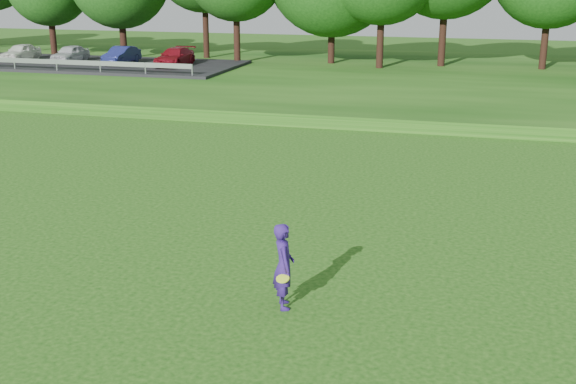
# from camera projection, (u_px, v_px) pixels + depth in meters

# --- Properties ---
(ground) EXTENTS (140.00, 140.00, 0.00)m
(ground) POSITION_uv_depth(u_px,v_px,m) (242.00, 320.00, 14.73)
(ground) COLOR #123F0C
(ground) RESTS_ON ground
(berm) EXTENTS (130.00, 30.00, 0.60)m
(berm) POSITION_uv_depth(u_px,v_px,m) (413.00, 80.00, 46.03)
(berm) COLOR #123F0C
(berm) RESTS_ON ground
(walking_path) EXTENTS (130.00, 1.60, 0.04)m
(walking_path) POSITION_uv_depth(u_px,v_px,m) (382.00, 127.00, 33.19)
(walking_path) COLOR gray
(walking_path) RESTS_ON ground
(parking_lot) EXTENTS (24.00, 9.00, 1.38)m
(parking_lot) POSITION_uv_depth(u_px,v_px,m) (72.00, 59.00, 50.70)
(parking_lot) COLOR black
(parking_lot) RESTS_ON berm
(woman) EXTENTS (0.68, 0.87, 1.87)m
(woman) POSITION_uv_depth(u_px,v_px,m) (284.00, 266.00, 15.08)
(woman) COLOR navy
(woman) RESTS_ON ground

